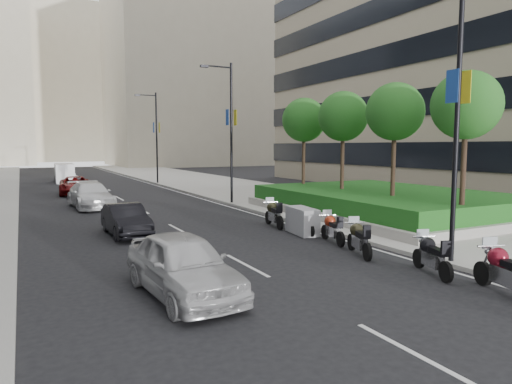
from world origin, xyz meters
TOP-DOWN VIEW (x-y plane):
  - ground at (0.00, 0.00)m, footprint 160.00×160.00m
  - sidewalk_right at (9.00, 30.00)m, footprint 10.00×100.00m
  - lane_edge at (3.70, 30.00)m, footprint 0.12×100.00m
  - lane_centre at (-1.50, 30.00)m, footprint 0.12×100.00m
  - building_cream_right at (22.00, 80.00)m, footprint 28.00×24.00m
  - building_cream_centre at (2.00, 120.00)m, footprint 30.00×24.00m
  - planter at (10.00, 10.00)m, footprint 10.00×14.00m
  - hedge at (10.00, 10.00)m, footprint 9.40×13.40m
  - tree_0 at (8.50, 4.00)m, footprint 2.80×2.80m
  - tree_1 at (8.50, 8.00)m, footprint 2.80×2.80m
  - tree_2 at (8.50, 12.00)m, footprint 2.80×2.80m
  - tree_3 at (8.50, 16.00)m, footprint 2.80×2.80m
  - lamp_post_0 at (4.14, 1.00)m, footprint 2.34×0.45m
  - lamp_post_1 at (4.14, 18.00)m, footprint 2.34×0.45m
  - lamp_post_2 at (4.14, 36.00)m, footprint 2.34×0.45m
  - motorcycle_1 at (3.06, -1.63)m, footprint 0.99×2.30m
  - motorcycle_2 at (2.90, 0.55)m, footprint 0.94×2.07m
  - motorcycle_3 at (2.58, 3.42)m, footprint 0.97×2.10m
  - motorcycle_4 at (3.01, 5.52)m, footprint 0.77×2.08m
  - motorcycle_5 at (2.90, 7.50)m, footprint 1.00×2.00m
  - motorcycle_6 at (2.71, 9.67)m, footprint 0.76×2.27m
  - car_a at (-4.21, 2.10)m, footprint 2.19×4.79m
  - car_b at (-3.90, 10.73)m, footprint 1.49×4.06m
  - car_c at (-4.03, 20.65)m, footprint 2.50×5.49m
  - car_d at (-4.04, 29.40)m, footprint 2.74×5.24m
  - delivery_van at (-3.77, 42.42)m, footprint 1.91×4.69m

SIDE VIEW (x-z plane):
  - ground at x=0.00m, z-range 0.00..0.00m
  - lane_edge at x=3.70m, z-range 0.00..0.01m
  - lane_centre at x=-1.50m, z-range 0.00..0.01m
  - sidewalk_right at x=9.00m, z-range 0.00..0.15m
  - planter at x=10.00m, z-range 0.15..0.55m
  - motorcycle_4 at x=3.01m, z-range 0.04..1.09m
  - motorcycle_2 at x=2.90m, z-range 0.04..1.11m
  - motorcycle_5 at x=2.90m, z-range 0.00..1.15m
  - motorcycle_3 at x=2.58m, z-range 0.04..1.13m
  - motorcycle_6 at x=2.71m, z-range 0.04..1.18m
  - motorcycle_1 at x=3.06m, z-range 0.04..1.22m
  - car_b at x=-3.90m, z-range 0.00..1.33m
  - car_d at x=-4.04m, z-range 0.00..1.41m
  - car_c at x=-4.03m, z-range 0.00..1.56m
  - car_a at x=-4.21m, z-range 0.00..1.59m
  - delivery_van at x=-3.77m, z-range -0.06..1.88m
  - hedge at x=10.00m, z-range 0.55..1.35m
  - lamp_post_0 at x=4.14m, z-range 0.57..9.57m
  - lamp_post_1 at x=4.14m, z-range 0.57..9.57m
  - lamp_post_2 at x=4.14m, z-range 0.57..9.57m
  - tree_0 at x=8.50m, z-range 2.27..8.57m
  - tree_1 at x=8.50m, z-range 2.27..8.57m
  - tree_2 at x=8.50m, z-range 2.27..8.57m
  - tree_3 at x=8.50m, z-range 2.27..8.57m
  - building_cream_right at x=22.00m, z-range 0.00..36.00m
  - building_cream_centre at x=2.00m, z-range 0.00..38.00m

